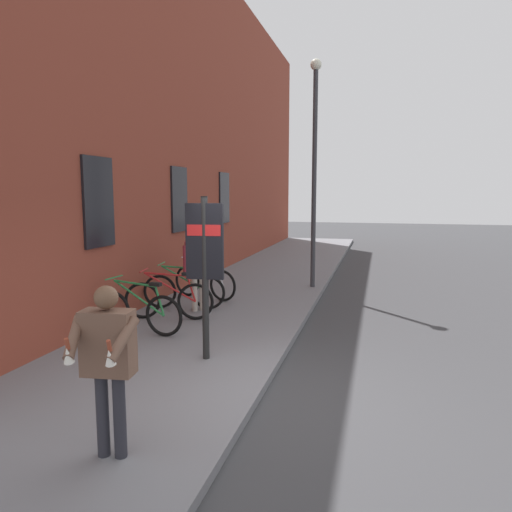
# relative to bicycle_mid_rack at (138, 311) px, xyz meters

# --- Properties ---
(ground) EXTENTS (60.00, 60.00, 0.00)m
(ground) POSITION_rel_bicycle_mid_rack_xyz_m (4.18, -3.67, -0.51)
(ground) COLOR #38383A
(sidewalk_pavement) EXTENTS (24.00, 3.50, 0.12)m
(sidewalk_pavement) POSITION_rel_bicycle_mid_rack_xyz_m (6.18, -0.92, -0.45)
(sidewalk_pavement) COLOR slate
(sidewalk_pavement) RESTS_ON ground
(station_facade) EXTENTS (22.00, 0.65, 9.23)m
(station_facade) POSITION_rel_bicycle_mid_rack_xyz_m (7.17, 1.13, 4.10)
(station_facade) COLOR brown
(station_facade) RESTS_ON ground
(bicycle_mid_rack) EXTENTS (0.48, 1.77, 0.97)m
(bicycle_mid_rack) POSITION_rel_bicycle_mid_rack_xyz_m (0.00, 0.00, 0.00)
(bicycle_mid_rack) COLOR black
(bicycle_mid_rack) RESTS_ON sidewalk_pavement
(bicycle_far_end) EXTENTS (0.49, 1.76, 0.97)m
(bicycle_far_end) POSITION_rel_bicycle_mid_rack_xyz_m (0.99, -0.12, -0.00)
(bicycle_far_end) COLOR black
(bicycle_far_end) RESTS_ON sidewalk_pavement
(bicycle_leaning_wall) EXTENTS (0.48, 1.76, 0.97)m
(bicycle_leaning_wall) POSITION_rel_bicycle_mid_rack_xyz_m (1.85, -0.07, -0.00)
(bicycle_leaning_wall) COLOR black
(bicycle_leaning_wall) RESTS_ON sidewalk_pavement
(bicycle_nearest_sign) EXTENTS (0.68, 1.70, 0.97)m
(bicycle_nearest_sign) POSITION_rel_bicycle_mid_rack_xyz_m (2.87, -0.14, -0.00)
(bicycle_nearest_sign) COLOR black
(bicycle_nearest_sign) RESTS_ON sidewalk_pavement
(transit_info_sign) EXTENTS (0.14, 0.56, 2.40)m
(transit_info_sign) POSITION_rel_bicycle_mid_rack_xyz_m (-0.90, -1.60, 1.21)
(transit_info_sign) COLOR black
(transit_info_sign) RESTS_ON sidewalk_pavement
(pedestrian_by_facade) EXTENTS (0.50, 0.52, 1.69)m
(pedestrian_by_facade) POSITION_rel_bicycle_mid_rack_xyz_m (1.78, -0.42, 0.64)
(pedestrian_by_facade) COLOR #B2A599
(pedestrian_by_facade) RESTS_ON sidewalk_pavement
(tourist_with_hotdogs) EXTENTS (0.60, 0.62, 1.63)m
(tourist_with_hotdogs) POSITION_rel_bicycle_mid_rack_xyz_m (-3.62, -1.69, 0.62)
(tourist_with_hotdogs) COLOR #26262D
(tourist_with_hotdogs) RESTS_ON sidewalk_pavement
(street_lamp) EXTENTS (0.28, 0.28, 5.73)m
(street_lamp) POSITION_rel_bicycle_mid_rack_xyz_m (4.92, -2.37, 2.97)
(street_lamp) COLOR #333338
(street_lamp) RESTS_ON sidewalk_pavement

